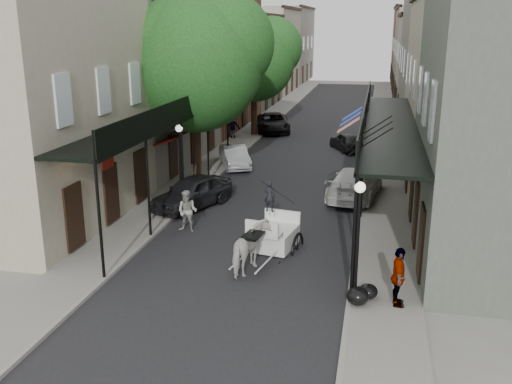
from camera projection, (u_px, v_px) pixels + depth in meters
The scene contains 24 objects.
ground at pixel (237, 267), 19.79m from camera, with size 140.00×140.00×0.00m, color gray.
road at pixel (308, 149), 38.56m from camera, with size 8.00×90.00×0.01m, color black.
sidewalk_left at pixel (236, 145), 39.54m from camera, with size 2.20×90.00×0.12m, color gray.
sidewalk_right at pixel (383, 151), 37.54m from camera, with size 2.20×90.00×0.12m, color gray.
building_row_left at pixel (223, 60), 48.19m from camera, with size 5.00×80.00×10.50m, color #AFA78C.
building_row_right at pixel (434, 62), 44.75m from camera, with size 5.00×80.00×10.50m, color gray.
gallery_left at pixel (172, 116), 26.16m from camera, with size 2.20×18.05×4.88m.
gallery_right at pixel (385, 123), 24.24m from camera, with size 2.20×18.05×4.88m.
tree_near at pixel (203, 58), 28.36m from camera, with size 7.31×6.80×9.63m.
tree_far at pixel (259, 57), 41.69m from camera, with size 6.45×6.00×8.61m.
lamppost_right_near at pixel (357, 241), 16.52m from camera, with size 0.32×0.32×3.71m.
lamppost_left at pixel (180, 164), 25.67m from camera, with size 0.32×0.32×3.71m.
lamppost_right_far at pixel (371, 126), 35.29m from camera, with size 0.32×0.32×3.71m.
horse at pixel (252, 248), 19.18m from camera, with size 0.90×1.99×1.68m, color silver.
carriage at pixel (278, 218), 21.44m from camera, with size 1.96×2.68×2.81m.
pedestrian_walking at pixel (188, 211), 22.92m from camera, with size 0.84×0.65×1.73m, color #9D9D94.
pedestrian_sidewalk_left at pixel (233, 126), 41.54m from camera, with size 1.11×0.64×1.72m, color gray.
pedestrian_sidewalk_right at pixel (398, 277), 16.56m from camera, with size 1.06×0.44×1.81m, color gray.
car_left_near at pixel (192, 192), 25.98m from camera, with size 1.75×4.35×1.48m, color black.
car_left_mid at pixel (235, 157), 33.47m from camera, with size 1.36×3.90×1.28m, color #A9A8AD.
car_left_far at pixel (273, 123), 44.53m from camera, with size 2.42×5.24×1.46m, color black.
car_right_near at pixel (355, 183), 27.41m from camera, with size 2.10×5.18×1.50m, color silver.
car_right_far at pixel (347, 141), 37.98m from camera, with size 1.45×3.61×1.23m, color black.
trash_bags at pixel (362, 294), 16.92m from camera, with size 0.92×1.07×0.56m.
Camera 1 is at (4.45, -17.72, 8.07)m, focal length 40.00 mm.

